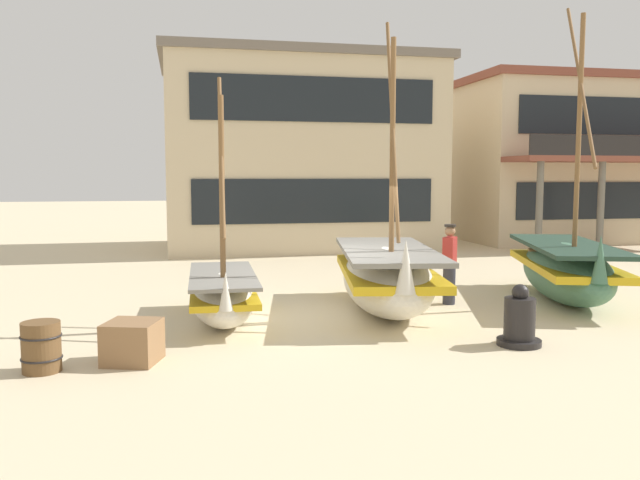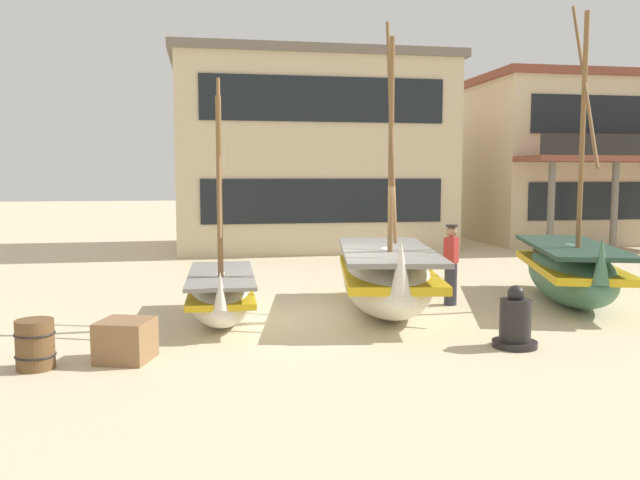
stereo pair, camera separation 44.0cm
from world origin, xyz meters
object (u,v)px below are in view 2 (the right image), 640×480
at_px(fishing_boat_far_right, 221,294).
at_px(capstan_winch, 515,323).
at_px(fishing_boat_near_left, 570,270).
at_px(cargo_crate, 126,340).
at_px(harbor_building_annex, 569,160).
at_px(fisherman_by_hull, 451,265).
at_px(fishing_boat_centre_large, 387,277).
at_px(harbor_building_main, 309,154).
at_px(wooden_barrel, 35,344).

distance_m(fishing_boat_far_right, capstan_winch, 5.26).
distance_m(fishing_boat_near_left, cargo_crate, 9.27).
relative_size(fishing_boat_near_left, capstan_winch, 6.38).
xyz_separation_m(fishing_boat_far_right, capstan_winch, (4.51, -2.71, -0.13)).
distance_m(fishing_boat_far_right, harbor_building_annex, 20.11).
bearing_deg(fisherman_by_hull, cargo_crate, -153.72).
relative_size(fishing_boat_centre_large, cargo_crate, 7.85).
bearing_deg(capstan_winch, fishing_boat_near_left, 48.00).
bearing_deg(capstan_winch, harbor_building_main, 93.12).
distance_m(fishing_boat_far_right, wooden_barrel, 3.72).
bearing_deg(fishing_boat_centre_large, capstan_winch, -66.50).
relative_size(fisherman_by_hull, cargo_crate, 2.33).
height_order(fishing_boat_centre_large, harbor_building_main, harbor_building_main).
xyz_separation_m(fishing_boat_near_left, harbor_building_annex, (7.54, 12.76, 2.64)).
distance_m(wooden_barrel, harbor_building_main, 16.62).
bearing_deg(fishing_boat_centre_large, wooden_barrel, -154.43).
distance_m(wooden_barrel, cargo_crate, 1.21).
xyz_separation_m(cargo_crate, harbor_building_main, (5.13, 14.84, 3.22)).
relative_size(fishing_boat_centre_large, fisherman_by_hull, 3.37).
distance_m(capstan_winch, cargo_crate, 5.97).
bearing_deg(capstan_winch, fishing_boat_centre_large, 113.50).
xyz_separation_m(fishing_boat_far_right, harbor_building_annex, (14.90, 13.22, 2.83)).
distance_m(fishing_boat_centre_large, wooden_barrel, 6.54).
bearing_deg(fishing_boat_near_left, capstan_winch, -132.00).
relative_size(fishing_boat_near_left, cargo_crate, 8.70).
bearing_deg(harbor_building_main, fishing_boat_near_left, -72.95).
height_order(fishing_boat_far_right, capstan_winch, fishing_boat_far_right).
bearing_deg(fishing_boat_far_right, cargo_crate, -120.99).
xyz_separation_m(fishing_boat_near_left, harbor_building_main, (-3.67, 11.97, 2.82)).
xyz_separation_m(fisherman_by_hull, capstan_winch, (-0.25, -3.36, -0.45)).
relative_size(fishing_boat_far_right, capstan_winch, 4.55).
xyz_separation_m(harbor_building_main, harbor_building_annex, (11.21, 0.79, -0.18)).
bearing_deg(cargo_crate, fishing_boat_centre_large, 29.13).
bearing_deg(fishing_boat_near_left, harbor_building_main, 107.05).
relative_size(fishing_boat_centre_large, fishing_boat_far_right, 1.26).
distance_m(fisherman_by_hull, capstan_winch, 3.40).
bearing_deg(cargo_crate, capstan_winch, -2.86).
bearing_deg(wooden_barrel, fishing_boat_near_left, 17.04).
height_order(harbor_building_main, harbor_building_annex, harbor_building_main).
distance_m(fisherman_by_hull, wooden_barrel, 8.11).
xyz_separation_m(fishing_boat_centre_large, cargo_crate, (-4.69, -2.62, -0.40)).
xyz_separation_m(fishing_boat_far_right, harbor_building_main, (3.68, 12.42, 3.01)).
height_order(fishing_boat_far_right, harbor_building_main, harbor_building_main).
height_order(fisherman_by_hull, cargo_crate, fisherman_by_hull).
bearing_deg(fishing_boat_far_right, fishing_boat_near_left, 3.51).
bearing_deg(fishing_boat_centre_large, harbor_building_main, 87.93).
relative_size(fishing_boat_centre_large, capstan_winch, 5.76).
xyz_separation_m(capstan_winch, cargo_crate, (-5.96, 0.30, -0.09)).
bearing_deg(fishing_boat_near_left, wooden_barrel, -162.96).
bearing_deg(cargo_crate, fishing_boat_far_right, 59.01).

